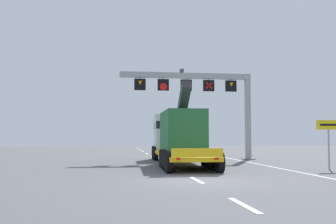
# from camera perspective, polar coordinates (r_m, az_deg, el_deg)

# --- Properties ---
(ground) EXTENTS (112.00, 112.00, 0.00)m
(ground) POSITION_cam_1_polar(r_m,az_deg,el_deg) (17.53, 4.45, -9.83)
(ground) COLOR #5B5B60
(lane_markings) EXTENTS (0.20, 53.76, 0.01)m
(lane_markings) POSITION_cam_1_polar(r_m,az_deg,el_deg) (36.84, -2.17, -6.42)
(lane_markings) COLOR silver
(lane_markings) RESTS_ON ground
(edge_line_right) EXTENTS (0.20, 63.00, 0.01)m
(edge_line_right) POSITION_cam_1_polar(r_m,az_deg,el_deg) (30.73, 11.00, -6.97)
(edge_line_right) COLOR silver
(edge_line_right) RESTS_ON ground
(overhead_lane_gantry) EXTENTS (10.99, 0.90, 7.35)m
(overhead_lane_gantry) POSITION_cam_1_polar(r_m,az_deg,el_deg) (32.65, 5.04, 3.17)
(overhead_lane_gantry) COLOR #9EA0A5
(overhead_lane_gantry) RESTS_ON ground
(heavy_haul_truck_yellow) EXTENTS (3.44, 14.13, 5.30)m
(heavy_haul_truck_yellow) POSITION_cam_1_polar(r_m,az_deg,el_deg) (28.42, 1.30, -3.33)
(heavy_haul_truck_yellow) COLOR yellow
(heavy_haul_truck_yellow) RESTS_ON ground
(exit_sign_yellow) EXTENTS (1.55, 0.15, 2.87)m
(exit_sign_yellow) POSITION_cam_1_polar(r_m,az_deg,el_deg) (25.20, 21.99, -2.63)
(exit_sign_yellow) COLOR #9EA0A5
(exit_sign_yellow) RESTS_ON ground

